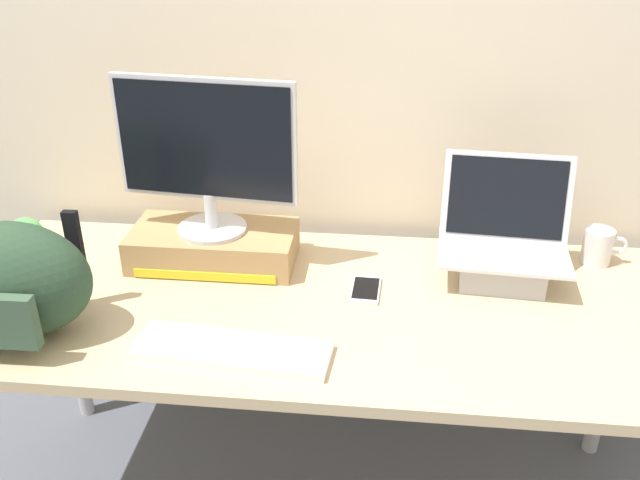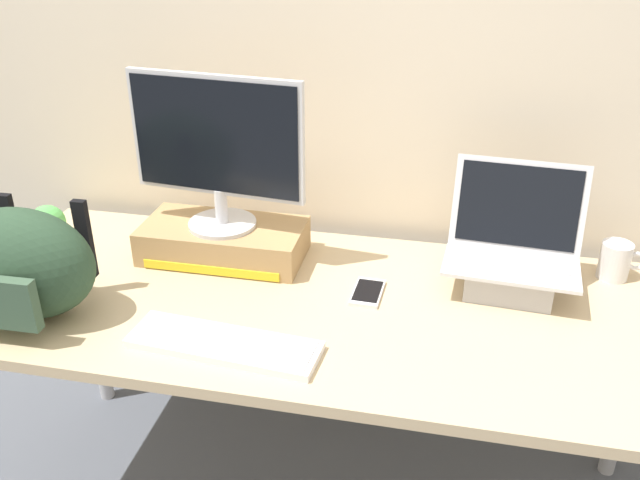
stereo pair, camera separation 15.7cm
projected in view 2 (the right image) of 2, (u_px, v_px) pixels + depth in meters
back_wall at (356, 46)px, 1.94m from camera, size 7.00×0.10×2.60m
desk at (320, 323)px, 1.80m from camera, size 1.90×0.79×0.75m
toner_box_yellow at (224, 241)px, 1.96m from camera, size 0.46×0.24×0.10m
desktop_monitor at (217, 149)px, 1.83m from camera, size 0.50×0.19×0.43m
open_laptop at (511, 263)px, 1.80m from camera, size 0.36×0.27×0.32m
external_keyboard at (224, 344)px, 1.58m from camera, size 0.46×0.17×0.02m
messenger_backpack at (21, 265)px, 1.65m from camera, size 0.38×0.28×0.29m
coffee_mug at (616, 261)px, 1.85m from camera, size 0.12×0.08×0.10m
cell_phone at (368, 292)px, 1.80m from camera, size 0.08×0.14×0.01m
plush_toy at (48, 223)px, 2.06m from camera, size 0.11×0.11×0.11m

